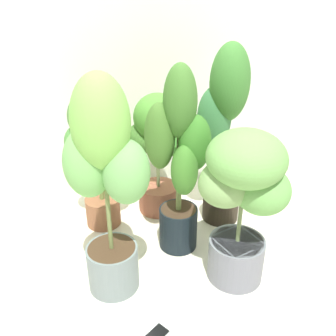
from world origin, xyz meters
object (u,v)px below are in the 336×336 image
object	(u,v)px
potted_plant_center	(179,160)
potted_plant_back_right	(223,123)
potted_plant_back_left	(97,143)
potted_plant_back_center	(157,144)
potted_plant_front_right	(243,193)
potted_plant_front_left	(106,177)

from	to	relation	value
potted_plant_center	potted_plant_back_right	distance (m)	0.35
potted_plant_back_left	potted_plant_back_center	distance (m)	0.34
potted_plant_center	potted_plant_back_center	size ratio (longest dim) A/B	1.32
potted_plant_front_right	potted_plant_back_center	size ratio (longest dim) A/B	1.01
potted_plant_front_right	potted_plant_back_center	xyz separation A→B (m)	(-0.27, 0.60, -0.02)
potted_plant_front_right	potted_plant_back_right	distance (m)	0.49
potted_plant_center	potted_plant_front_right	bearing A→B (deg)	-48.36
potted_plant_center	potted_plant_back_left	bearing A→B (deg)	144.87
potted_plant_back_left	potted_plant_center	xyz separation A→B (m)	(0.37, -0.26, 0.00)
potted_plant_front_left	potted_plant_back_left	bearing A→B (deg)	95.73
potted_plant_center	potted_plant_back_right	world-z (taller)	potted_plant_back_right
potted_plant_front_right	potted_plant_back_center	world-z (taller)	potted_plant_front_right
potted_plant_front_left	potted_plant_back_center	xyz separation A→B (m)	(0.27, 0.58, -0.13)
potted_plant_back_left	potted_plant_front_left	bearing A→B (deg)	-84.27
potted_plant_front_right	potted_plant_center	bearing A→B (deg)	131.64
potted_plant_front_left	potted_plant_back_right	xyz separation A→B (m)	(0.58, 0.44, 0.03)
potted_plant_center	potted_plant_back_center	bearing A→B (deg)	98.52
potted_plant_front_left	potted_plant_center	xyz separation A→B (m)	(0.32, 0.22, -0.05)
potted_plant_back_right	potted_plant_back_center	xyz separation A→B (m)	(-0.32, 0.14, -0.15)
potted_plant_front_left	potted_plant_center	bearing A→B (deg)	34.67
potted_plant_back_left	potted_plant_front_right	distance (m)	0.78
potted_plant_front_left	potted_plant_back_left	world-z (taller)	potted_plant_front_left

